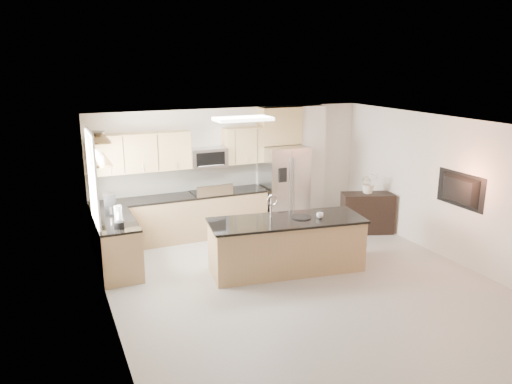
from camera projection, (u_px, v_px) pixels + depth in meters
name	position (u px, v px, depth m)	size (l,w,h in m)	color
floor	(303.00, 285.00, 8.14)	(6.50, 6.50, 0.00)	#B0ADA8
ceiling	(307.00, 126.00, 7.48)	(6.00, 6.50, 0.02)	silver
wall_back	(232.00, 169.00, 10.69)	(6.00, 0.02, 2.60)	silver
wall_front	(465.00, 296.00, 4.92)	(6.00, 0.02, 2.60)	silver
wall_left	(108.00, 235.00, 6.66)	(0.02, 6.50, 2.60)	silver
wall_right	(452.00, 190.00, 8.96)	(0.02, 6.50, 2.60)	silver
back_counter	(182.00, 217.00, 10.15)	(3.55, 0.66, 1.44)	tan
left_counter	(117.00, 245.00, 8.64)	(0.66, 1.50, 0.92)	tan
range	(211.00, 213.00, 10.38)	(0.76, 0.64, 1.14)	black
upper_cabinets	(173.00, 150.00, 9.91)	(3.50, 0.33, 0.75)	tan
microwave	(208.00, 158.00, 10.20)	(0.76, 0.40, 0.40)	#B8B8BA
refrigerator	(284.00, 187.00, 10.87)	(0.92, 0.78, 1.78)	#B8B8BA
partition_column	(310.00, 164.00, 11.26)	(0.60, 0.30, 2.60)	silver
window	(93.00, 180.00, 8.22)	(0.04, 1.15, 1.65)	white
shelf_lower	(99.00, 160.00, 8.28)	(0.30, 1.20, 0.04)	olive
shelf_upper	(97.00, 138.00, 8.18)	(0.30, 1.20, 0.04)	olive
ceiling_fixture	(243.00, 119.00, 8.75)	(1.00, 0.50, 0.06)	white
island	(286.00, 245.00, 8.64)	(2.77, 1.32, 1.34)	tan
credenza	(367.00, 213.00, 10.55)	(1.07, 0.45, 0.85)	black
cup	(320.00, 215.00, 8.59)	(0.12, 0.12, 0.09)	white
platter	(302.00, 217.00, 8.61)	(0.33, 0.33, 0.02)	black
blender	(119.00, 219.00, 8.03)	(0.16, 0.16, 0.38)	black
kettle	(119.00, 216.00, 8.39)	(0.18, 0.18, 0.23)	#B8B8BA
coffee_maker	(110.00, 205.00, 8.76)	(0.22, 0.26, 0.38)	black
bowl	(96.00, 133.00, 8.28)	(0.39, 0.39, 0.09)	#B8B8BA
flower_vase	(369.00, 178.00, 10.41)	(0.60, 0.52, 0.66)	silver
television	(457.00, 190.00, 8.73)	(1.08, 0.14, 0.62)	black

